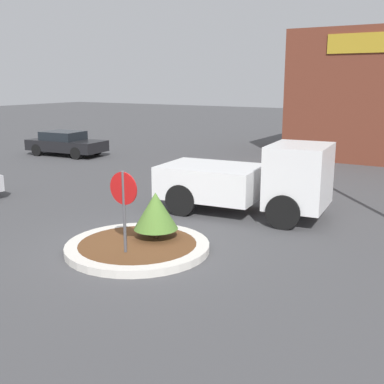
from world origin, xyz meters
name	(u,v)px	position (x,y,z in m)	size (l,w,h in m)	color
ground_plane	(138,250)	(0.00, 0.00, 0.00)	(120.00, 120.00, 0.00)	#474749
traffic_island	(138,247)	(0.00, 0.00, 0.09)	(3.47, 3.47, 0.18)	beige
stop_sign	(124,199)	(0.13, -0.62, 1.43)	(0.74, 0.07, 2.06)	#4C4C51
island_shrub	(156,211)	(0.14, 0.57, 0.88)	(1.10, 1.10, 1.16)	brown
utility_truck	(251,180)	(1.00, 4.32, 1.08)	(5.25, 2.65, 2.23)	white
parked_sedan_black	(66,143)	(-12.56, 10.07, 0.67)	(4.44, 2.20, 1.31)	black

